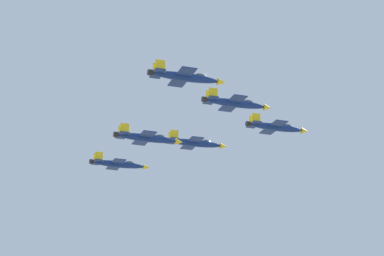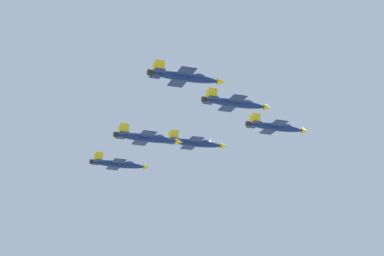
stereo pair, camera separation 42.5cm
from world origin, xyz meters
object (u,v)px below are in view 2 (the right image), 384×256
jet_slot_rear (147,138)px  jet_right_wingman (235,103)px  jet_lead (276,127)px  jet_right_outer (185,77)px  jet_left_outer (119,164)px  jet_left_wingman (195,143)px

jet_slot_rear → jet_right_wingman: bearing=-41.4°
jet_lead → jet_right_outer: (3.52, 47.30, -3.12)m
jet_lead → jet_right_outer: bearing=-140.3°
jet_right_wingman → jet_left_outer: (45.49, -19.51, -3.92)m
jet_lead → jet_slot_rear: size_ratio=1.00×
jet_left_outer → jet_right_outer: jet_right_outer is taller
jet_right_outer → jet_slot_rear: (21.86, -21.58, -4.05)m
jet_lead → jet_left_wingman: bearing=138.9°
jet_lead → jet_right_outer: jet_lead is taller
jet_lead → jet_slot_rear: bearing=179.3°
jet_lead → jet_slot_rear: (25.39, 25.72, -7.17)m
jet_right_wingman → jet_left_outer: size_ratio=1.01×
jet_left_wingman → jet_lead: bearing=-39.4°
jet_left_wingman → jet_left_outer: bearing=140.6°
jet_left_wingman → jet_right_outer: jet_left_wingman is taller
jet_left_outer → jet_right_outer: bearing=-90.6°
jet_lead → jet_right_outer: 47.54m
jet_lead → jet_left_outer: bearing=138.9°
jet_lead → jet_left_wingman: (23.63, 2.07, -1.56)m
jet_right_wingman → jet_right_outer: size_ratio=1.02×
jet_lead → jet_right_wingman: 23.75m
jet_left_outer → jet_slot_rear: bearing=-90.6°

